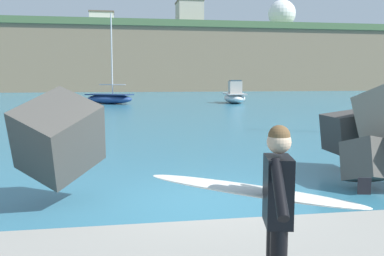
# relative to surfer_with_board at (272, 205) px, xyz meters

# --- Properties ---
(ground_plane) EXTENTS (400.00, 400.00, 0.00)m
(ground_plane) POSITION_rel_surfer_with_board_xyz_m (0.23, 4.49, -1.28)
(ground_plane) COLOR #2D6B84
(surfer_with_board) EXTENTS (2.12, 1.36, 1.78)m
(surfer_with_board) POSITION_rel_surfer_with_board_xyz_m (0.00, 0.00, 0.00)
(surfer_with_board) COLOR black
(surfer_with_board) RESTS_ON walkway_path
(boat_near_left) EXTENTS (2.43, 4.68, 2.25)m
(boat_near_left) POSITION_rel_surfer_with_board_xyz_m (9.80, 36.90, -0.57)
(boat_near_left) COLOR white
(boat_near_left) RESTS_ON ground
(boat_near_right) EXTENTS (5.04, 4.05, 8.39)m
(boat_near_right) POSITION_rel_surfer_with_board_xyz_m (-2.26, 37.58, -0.73)
(boat_near_right) COLOR navy
(boat_near_right) RESTS_ON ground
(headland_bluff) EXTENTS (92.85, 36.51, 12.82)m
(headland_bluff) POSITION_rel_surfer_with_board_xyz_m (16.38, 91.05, 5.15)
(headland_bluff) COLOR #847056
(headland_bluff) RESTS_ON ground
(radar_dome) EXTENTS (6.77, 6.77, 8.80)m
(radar_dome) POSITION_rel_surfer_with_board_xyz_m (38.56, 98.64, 16.36)
(radar_dome) COLOR silver
(radar_dome) RESTS_ON headland_bluff
(station_building_west) EXTENTS (5.49, 6.82, 6.15)m
(station_building_west) POSITION_rel_surfer_with_board_xyz_m (13.93, 89.43, 14.63)
(station_building_west) COLOR #B2ADA3
(station_building_west) RESTS_ON headland_bluff
(station_building_central) EXTENTS (5.46, 5.15, 4.23)m
(station_building_central) POSITION_rel_surfer_with_board_xyz_m (-4.84, 95.18, 13.67)
(station_building_central) COLOR silver
(station_building_central) RESTS_ON headland_bluff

